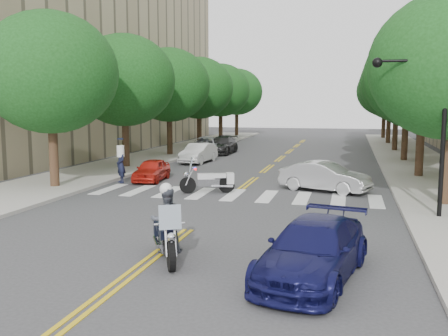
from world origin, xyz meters
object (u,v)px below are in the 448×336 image
(motorcycle_parked, at_px, (212,181))
(officer_standing, at_px, (121,165))
(motorcycle_police, at_px, (166,225))
(convertible, at_px, (325,177))
(sedan_blue, at_px, (313,250))

(motorcycle_parked, xyz_separation_m, officer_standing, (-5.41, 1.70, 0.37))
(motorcycle_police, xyz_separation_m, convertible, (3.54, 11.57, -0.22))
(motorcycle_parked, height_order, sedan_blue, motorcycle_parked)
(motorcycle_parked, bearing_deg, convertible, -92.00)
(motorcycle_police, distance_m, convertible, 12.11)
(convertible, xyz_separation_m, sedan_blue, (0.35, -12.11, -0.01))
(sedan_blue, bearing_deg, motorcycle_parked, 129.23)
(sedan_blue, bearing_deg, convertible, 103.55)
(officer_standing, relative_size, convertible, 0.45)
(convertible, bearing_deg, officer_standing, 111.16)
(officer_standing, bearing_deg, motorcycle_police, -14.82)
(motorcycle_parked, height_order, officer_standing, officer_standing)
(convertible, bearing_deg, motorcycle_parked, 129.87)
(motorcycle_parked, relative_size, convertible, 0.58)
(officer_standing, height_order, sedan_blue, officer_standing)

